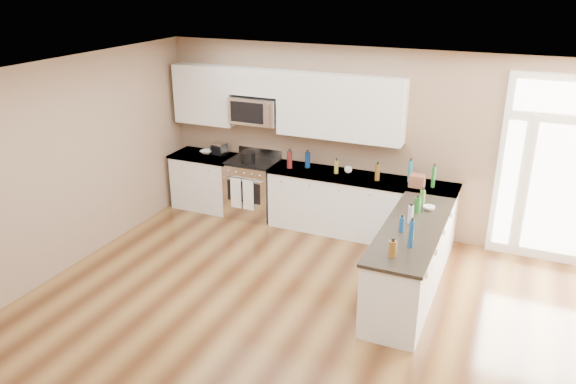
{
  "coord_description": "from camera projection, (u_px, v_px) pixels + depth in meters",
  "views": [
    {
      "loc": [
        2.0,
        -3.97,
        3.81
      ],
      "look_at": [
        -0.61,
        2.0,
        1.23
      ],
      "focal_mm": 35.0,
      "sensor_mm": 36.0,
      "label": 1
    }
  ],
  "objects": [
    {
      "name": "cup_counter",
      "position": [
        348.0,
        170.0,
        8.53
      ],
      "size": [
        0.12,
        0.12,
        0.09
      ],
      "primitive_type": "imported",
      "rotation": [
        0.0,
        0.0,
        0.06
      ],
      "color": "white",
      "rests_on": "back_cabinet_right"
    },
    {
      "name": "upper_cabinet_short",
      "position": [
        256.0,
        82.0,
        8.71
      ],
      "size": [
        0.82,
        0.33,
        0.4
      ],
      "primitive_type": "cube",
      "color": "white",
      "rests_on": "room_shell"
    },
    {
      "name": "bowl_peninsula",
      "position": [
        429.0,
        208.0,
        7.22
      ],
      "size": [
        0.18,
        0.18,
        0.05
      ],
      "primitive_type": "imported",
      "rotation": [
        0.0,
        0.0,
        -0.2
      ],
      "color": "white",
      "rests_on": "peninsula_cabinet"
    },
    {
      "name": "entry_door",
      "position": [
        564.0,
        173.0,
        7.46
      ],
      "size": [
        1.7,
        0.1,
        2.6
      ],
      "color": "white",
      "rests_on": "ground"
    },
    {
      "name": "back_cabinet_left",
      "position": [
        207.0,
        183.0,
        9.57
      ],
      "size": [
        1.1,
        0.66,
        0.94
      ],
      "color": "white",
      "rests_on": "ground"
    },
    {
      "name": "counter_bottles",
      "position": [
        373.0,
        187.0,
        7.63
      ],
      "size": [
        2.38,
        2.45,
        0.32
      ],
      "color": "#19591E",
      "rests_on": "back_cabinet_right"
    },
    {
      "name": "stockpot",
      "position": [
        248.0,
        157.0,
        8.96
      ],
      "size": [
        0.24,
        0.24,
        0.18
      ],
      "primitive_type": "cylinder",
      "rotation": [
        0.0,
        0.0,
        0.03
      ],
      "color": "black",
      "rests_on": "kitchen_range"
    },
    {
      "name": "peninsula_cabinet",
      "position": [
        410.0,
        264.0,
        6.93
      ],
      "size": [
        0.69,
        2.32,
        0.94
      ],
      "color": "white",
      "rests_on": "ground"
    },
    {
      "name": "upper_cabinet_left",
      "position": [
        206.0,
        94.0,
        9.16
      ],
      "size": [
        1.04,
        0.33,
        0.95
      ],
      "primitive_type": "cube",
      "color": "white",
      "rests_on": "room_shell"
    },
    {
      "name": "toaster_oven",
      "position": [
        219.0,
        149.0,
        9.34
      ],
      "size": [
        0.28,
        0.24,
        0.21
      ],
      "primitive_type": "cube",
      "rotation": [
        0.0,
        0.0,
        -0.21
      ],
      "color": "silver",
      "rests_on": "back_cabinet_left"
    },
    {
      "name": "kitchen_range",
      "position": [
        253.0,
        188.0,
        9.23
      ],
      "size": [
        0.79,
        0.7,
        1.08
      ],
      "color": "silver",
      "rests_on": "ground"
    },
    {
      "name": "upper_cabinet_right",
      "position": [
        340.0,
        107.0,
        8.3
      ],
      "size": [
        1.94,
        0.33,
        0.95
      ],
      "primitive_type": "cube",
      "color": "white",
      "rests_on": "room_shell"
    },
    {
      "name": "cardboard_box",
      "position": [
        417.0,
        181.0,
        7.96
      ],
      "size": [
        0.22,
        0.16,
        0.18
      ],
      "primitive_type": "cube",
      "rotation": [
        0.0,
        0.0,
        -0.01
      ],
      "color": "brown",
      "rests_on": "back_cabinet_right"
    },
    {
      "name": "bowl_left",
      "position": [
        207.0,
        152.0,
        9.44
      ],
      "size": [
        0.21,
        0.21,
        0.05
      ],
      "primitive_type": "imported",
      "rotation": [
        0.0,
        0.0,
        -0.03
      ],
      "color": "white",
      "rests_on": "back_cabinet_left"
    },
    {
      "name": "back_cabinet_right",
      "position": [
        360.0,
        208.0,
        8.56
      ],
      "size": [
        2.85,
        0.66,
        0.94
      ],
      "color": "white",
      "rests_on": "ground"
    },
    {
      "name": "microwave",
      "position": [
        256.0,
        110.0,
        8.84
      ],
      "size": [
        0.78,
        0.41,
        0.42
      ],
      "color": "silver",
      "rests_on": "room_shell"
    },
    {
      "name": "room_shell",
      "position": [
        260.0,
        229.0,
        4.89
      ],
      "size": [
        8.0,
        8.0,
        8.0
      ],
      "color": "#90755B",
      "rests_on": "ground"
    }
  ]
}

